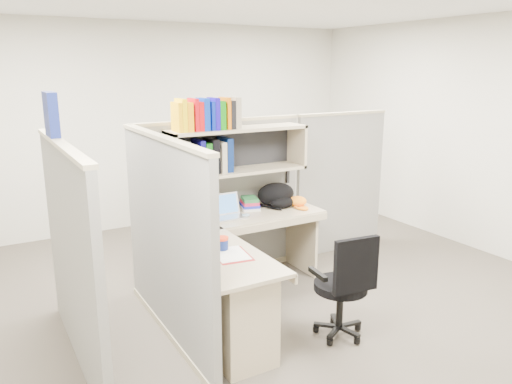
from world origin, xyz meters
TOP-DOWN VIEW (x-y plane):
  - ground at (0.00, 0.00)m, footprint 6.00×6.00m
  - room_shell at (0.00, 0.00)m, footprint 6.00×6.00m
  - cubicle at (-0.37, 0.45)m, footprint 3.79×1.84m
  - desk at (-0.41, -0.29)m, footprint 1.74×1.75m
  - laptop at (-0.09, 0.54)m, footprint 0.32×0.32m
  - backpack at (0.54, 0.64)m, footprint 0.42×0.33m
  - orange_cap at (0.71, 0.56)m, footprint 0.23×0.25m
  - snack_canister at (-0.52, -0.19)m, footprint 0.10×0.10m
  - tissue_box at (-0.83, -0.43)m, footprint 0.12×0.12m
  - mouse at (0.07, 0.49)m, footprint 0.08×0.06m
  - paper_cup at (0.04, 0.70)m, footprint 0.10×0.10m
  - book_stack at (0.24, 0.72)m, footprint 0.23×0.27m
  - loose_paper at (-0.51, -0.32)m, footprint 0.28×0.34m
  - task_chair at (0.28, -0.73)m, footprint 0.49×0.45m

SIDE VIEW (x-z plane):
  - ground at x=0.00m, z-range 0.00..0.00m
  - task_chair at x=0.28m, z-range -0.13..0.77m
  - desk at x=-0.41m, z-range 0.07..0.80m
  - loose_paper at x=-0.51m, z-range 0.73..0.73m
  - mouse at x=0.07m, z-range 0.73..0.76m
  - orange_cap at x=0.71m, z-range 0.73..0.83m
  - snack_canister at x=-0.52m, z-range 0.73..0.83m
  - paper_cup at x=0.04m, z-range 0.73..0.84m
  - book_stack at x=0.24m, z-range 0.73..0.84m
  - tissue_box at x=-0.83m, z-range 0.73..0.90m
  - laptop at x=-0.09m, z-range 0.73..0.96m
  - backpack at x=0.54m, z-range 0.73..0.97m
  - cubicle at x=-0.37m, z-range -0.07..1.88m
  - room_shell at x=0.00m, z-range -1.38..4.62m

